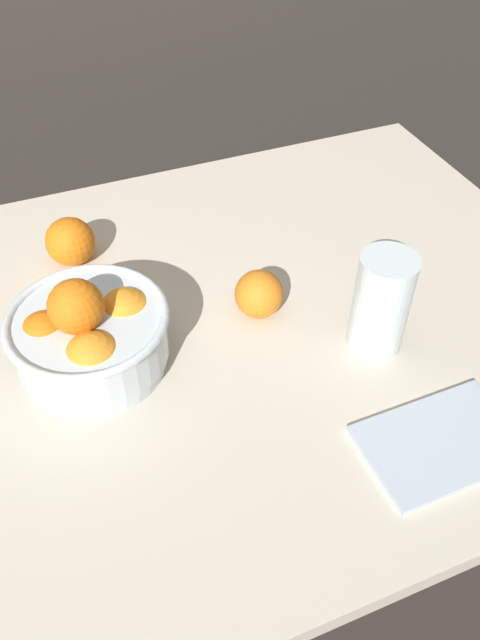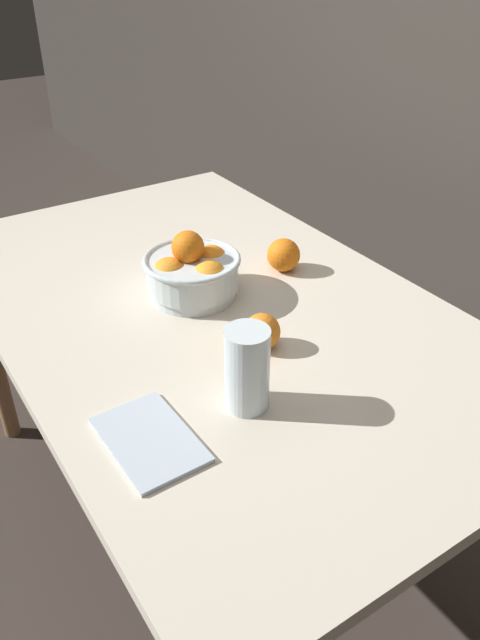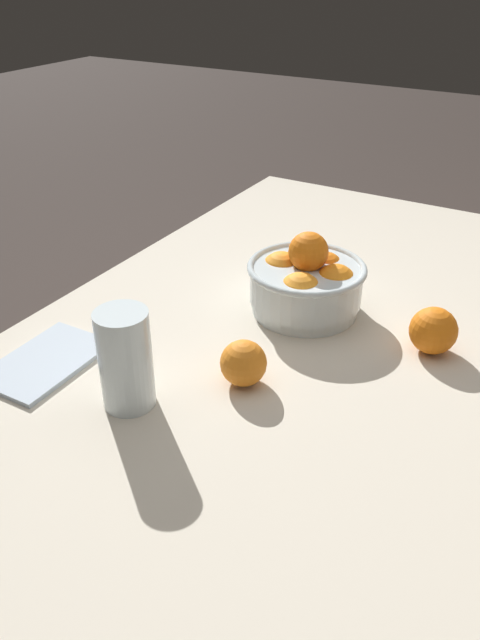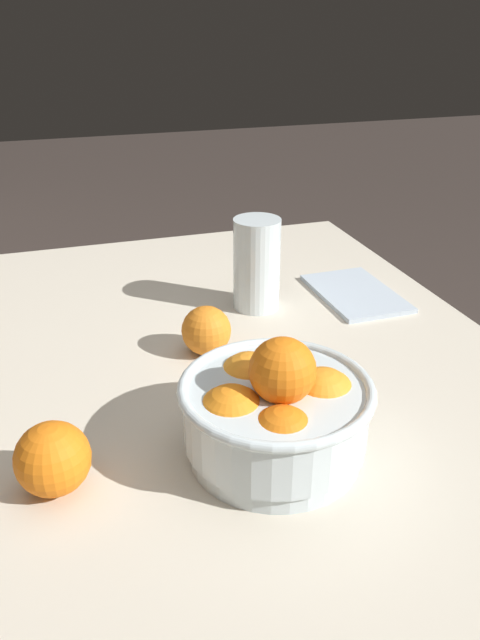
{
  "view_description": "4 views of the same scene",
  "coord_description": "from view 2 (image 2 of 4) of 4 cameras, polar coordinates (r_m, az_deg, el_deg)",
  "views": [
    {
      "loc": [
        -0.08,
        -0.63,
        1.37
      ],
      "look_at": [
        0.14,
        -0.07,
        0.78
      ],
      "focal_mm": 35.0,
      "sensor_mm": 36.0,
      "label": 1
    },
    {
      "loc": [
        1.02,
        -0.59,
        1.43
      ],
      "look_at": [
        0.17,
        -0.03,
        0.77
      ],
      "focal_mm": 35.0,
      "sensor_mm": 36.0,
      "label": 2
    },
    {
      "loc": [
        0.88,
        0.39,
        1.3
      ],
      "look_at": [
        0.13,
        -0.04,
        0.78
      ],
      "focal_mm": 35.0,
      "sensor_mm": 36.0,
      "label": 3
    },
    {
      "loc": [
        -0.58,
        0.2,
        1.17
      ],
      "look_at": [
        0.17,
        -0.04,
        0.77
      ],
      "focal_mm": 35.0,
      "sensor_mm": 36.0,
      "label": 4
    }
  ],
  "objects": [
    {
      "name": "orange_loose_near_bowl",
      "position": [
        1.5,
        4.0,
        5.95
      ],
      "size": [
        0.08,
        0.08,
        0.08
      ],
      "primitive_type": "sphere",
      "color": "orange",
      "rests_on": "dining_table"
    },
    {
      "name": "juice_glass",
      "position": [
        1.06,
        0.64,
        -4.93
      ],
      "size": [
        0.08,
        0.08,
        0.15
      ],
      "color": "#F4A314",
      "rests_on": "dining_table"
    },
    {
      "name": "dining_table",
      "position": [
        1.41,
        -2.64,
        -0.84
      ],
      "size": [
        1.45,
        0.88,
        0.71
      ],
      "color": "beige",
      "rests_on": "ground_plane"
    },
    {
      "name": "fruit_bowl",
      "position": [
        1.38,
        -4.35,
        4.44
      ],
      "size": [
        0.22,
        0.22,
        0.15
      ],
      "color": "silver",
      "rests_on": "dining_table"
    },
    {
      "name": "napkin",
      "position": [
        1.04,
        -8.26,
        -10.76
      ],
      "size": [
        0.2,
        0.13,
        0.01
      ],
      "primitive_type": "cube",
      "rotation": [
        0.0,
        0.0,
        0.02
      ],
      "color": "silver",
      "rests_on": "dining_table"
    },
    {
      "name": "orange_loose_front",
      "position": [
        1.22,
        1.99,
        -1.07
      ],
      "size": [
        0.07,
        0.07,
        0.07
      ],
      "primitive_type": "sphere",
      "color": "orange",
      "rests_on": "dining_table"
    },
    {
      "name": "ground_plane",
      "position": [
        1.85,
        -2.12,
        -17.59
      ],
      "size": [
        12.0,
        12.0,
        0.0
      ],
      "primitive_type": "plane",
      "color": "#3D332D"
    }
  ]
}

